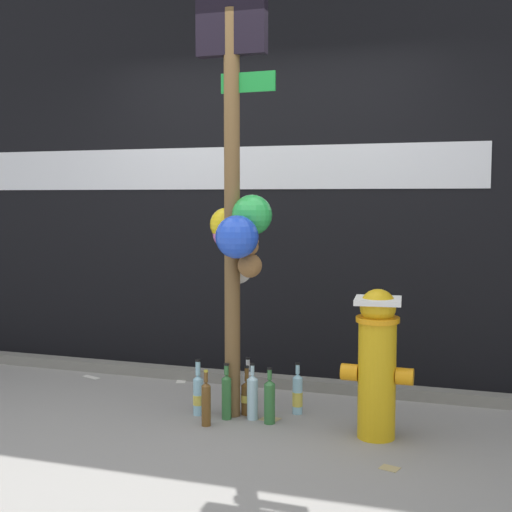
{
  "coord_description": "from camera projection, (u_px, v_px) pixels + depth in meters",
  "views": [
    {
      "loc": [
        1.59,
        -3.59,
        1.39
      ],
      "look_at": [
        0.25,
        0.45,
        1.02
      ],
      "focal_mm": 48.62,
      "sensor_mm": 36.0,
      "label": 1
    }
  ],
  "objects": [
    {
      "name": "bottle_5",
      "position": [
        248.0,
        386.0,
        4.68
      ],
      "size": [
        0.06,
        0.06,
        0.31
      ],
      "color": "silver",
      "rests_on": "ground_plane"
    },
    {
      "name": "litter_2",
      "position": [
        181.0,
        380.0,
        5.24
      ],
      "size": [
        0.11,
        0.17,
        0.01
      ],
      "primitive_type": "cube",
      "rotation": [
        0.0,
        0.0,
        1.88
      ],
      "color": "silver",
      "rests_on": "ground_plane"
    },
    {
      "name": "litter_0",
      "position": [
        91.0,
        377.0,
        5.33
      ],
      "size": [
        0.16,
        0.1,
        0.01
      ],
      "primitive_type": "cube",
      "rotation": [
        0.0,
        0.0,
        2.81
      ],
      "color": "silver",
      "rests_on": "ground_plane"
    },
    {
      "name": "bottle_4",
      "position": [
        198.0,
        394.0,
        4.41
      ],
      "size": [
        0.07,
        0.07,
        0.36
      ],
      "color": "#93CCE0",
      "rests_on": "ground_plane"
    },
    {
      "name": "curb_strip",
      "position": [
        254.0,
        380.0,
        5.12
      ],
      "size": [
        8.0,
        0.12,
        0.08
      ],
      "primitive_type": "cube",
      "color": "slate",
      "rests_on": "ground_plane"
    },
    {
      "name": "bottle_7",
      "position": [
        297.0,
        394.0,
        4.43
      ],
      "size": [
        0.07,
        0.07,
        0.33
      ],
      "color": "#93CCE0",
      "rests_on": "ground_plane"
    },
    {
      "name": "bottle_2",
      "position": [
        247.0,
        397.0,
        4.42
      ],
      "size": [
        0.07,
        0.07,
        0.31
      ],
      "color": "brown",
      "rests_on": "ground_plane"
    },
    {
      "name": "building_wall",
      "position": [
        270.0,
        136.0,
        5.35
      ],
      "size": [
        10.0,
        0.21,
        3.71
      ],
      "color": "black",
      "rests_on": "ground_plane"
    },
    {
      "name": "fire_hydrant",
      "position": [
        377.0,
        360.0,
        3.96
      ],
      "size": [
        0.41,
        0.29,
        0.87
      ],
      "color": "gold",
      "rests_on": "ground_plane"
    },
    {
      "name": "ground_plane",
      "position": [
        190.0,
        437.0,
        4.01
      ],
      "size": [
        14.0,
        14.0,
        0.0
      ],
      "primitive_type": "plane",
      "color": "gray"
    },
    {
      "name": "litter_1",
      "position": [
        270.0,
        419.0,
        4.33
      ],
      "size": [
        0.14,
        0.13,
        0.01
      ],
      "primitive_type": "cube",
      "rotation": [
        0.0,
        0.0,
        2.86
      ],
      "color": "tan",
      "rests_on": "ground_plane"
    },
    {
      "name": "bottle_1",
      "position": [
        252.0,
        396.0,
        4.32
      ],
      "size": [
        0.07,
        0.07,
        0.36
      ],
      "color": "#B2DBEA",
      "rests_on": "ground_plane"
    },
    {
      "name": "bottle_0",
      "position": [
        226.0,
        395.0,
        4.32
      ],
      "size": [
        0.06,
        0.06,
        0.35
      ],
      "color": "#337038",
      "rests_on": "ground_plane"
    },
    {
      "name": "litter_3",
      "position": [
        390.0,
        468.0,
        3.54
      ],
      "size": [
        0.11,
        0.1,
        0.01
      ],
      "primitive_type": "cube",
      "rotation": [
        0.0,
        0.0,
        2.86
      ],
      "color": "tan",
      "rests_on": "ground_plane"
    },
    {
      "name": "bottle_3",
      "position": [
        206.0,
        403.0,
        4.19
      ],
      "size": [
        0.06,
        0.06,
        0.34
      ],
      "color": "brown",
      "rests_on": "ground_plane"
    },
    {
      "name": "bottle_6",
      "position": [
        270.0,
        400.0,
        4.24
      ],
      "size": [
        0.07,
        0.07,
        0.35
      ],
      "color": "#337038",
      "rests_on": "ground_plane"
    },
    {
      "name": "memorial_post",
      "position": [
        236.0,
        204.0,
        4.29
      ],
      "size": [
        0.5,
        0.57,
        2.6
      ],
      "color": "brown",
      "rests_on": "ground_plane"
    }
  ]
}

